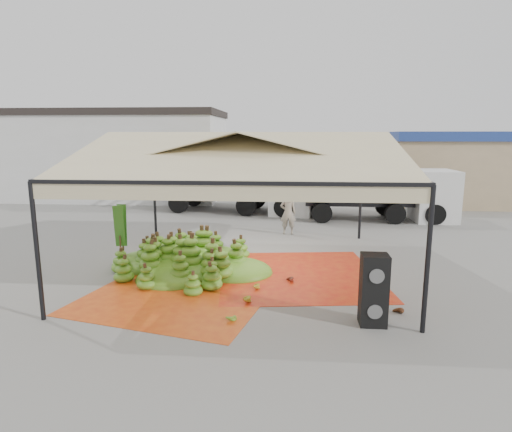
# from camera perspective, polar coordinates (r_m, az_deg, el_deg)

# --- Properties ---
(ground) EXTENTS (90.00, 90.00, 0.00)m
(ground) POSITION_cam_1_polar(r_m,az_deg,el_deg) (12.97, -1.39, -6.88)
(ground) COLOR slate
(ground) RESTS_ON ground
(canopy_tent) EXTENTS (8.10, 8.10, 4.00)m
(canopy_tent) POSITION_cam_1_polar(r_m,az_deg,el_deg) (12.38, -1.46, 7.84)
(canopy_tent) COLOR black
(canopy_tent) RESTS_ON ground
(building_white) EXTENTS (14.30, 6.30, 5.40)m
(building_white) POSITION_cam_1_polar(r_m,az_deg,el_deg) (28.63, -18.98, 7.76)
(building_white) COLOR silver
(building_white) RESTS_ON ground
(building_tan) EXTENTS (6.30, 5.30, 4.10)m
(building_tan) POSITION_cam_1_polar(r_m,az_deg,el_deg) (26.84, 23.49, 5.92)
(building_tan) COLOR tan
(building_tan) RESTS_ON ground
(tarp_left) EXTENTS (5.20, 5.05, 0.01)m
(tarp_left) POSITION_cam_1_polar(r_m,az_deg,el_deg) (11.03, -10.26, -10.26)
(tarp_left) COLOR #D15813
(tarp_left) RESTS_ON ground
(tarp_right) EXTENTS (4.87, 5.07, 0.01)m
(tarp_right) POSITION_cam_1_polar(r_m,az_deg,el_deg) (12.39, 5.71, -7.75)
(tarp_right) COLOR #C94912
(tarp_right) RESTS_ON ground
(banana_heap) EXTENTS (6.36, 5.86, 1.10)m
(banana_heap) POSITION_cam_1_polar(r_m,az_deg,el_deg) (12.77, -8.40, -4.70)
(banana_heap) COLOR #357017
(banana_heap) RESTS_ON ground
(hand_yellow_a) EXTENTS (0.45, 0.37, 0.20)m
(hand_yellow_a) POSITION_cam_1_polar(r_m,az_deg,el_deg) (11.23, -0.38, -9.18)
(hand_yellow_a) COLOR gold
(hand_yellow_a) RESTS_ON ground
(hand_yellow_b) EXTENTS (0.54, 0.46, 0.22)m
(hand_yellow_b) POSITION_cam_1_polar(r_m,az_deg,el_deg) (10.38, -1.74, -10.85)
(hand_yellow_b) COLOR #ACA522
(hand_yellow_b) RESTS_ON ground
(hand_red_a) EXTENTS (0.51, 0.45, 0.20)m
(hand_red_a) POSITION_cam_1_polar(r_m,az_deg,el_deg) (11.75, 4.19, -8.31)
(hand_red_a) COLOR #5E2715
(hand_red_a) RESTS_ON ground
(hand_red_b) EXTENTS (0.50, 0.47, 0.18)m
(hand_red_b) POSITION_cam_1_polar(r_m,az_deg,el_deg) (10.24, 18.26, -11.84)
(hand_red_b) COLOR #572D13
(hand_red_b) RESTS_ON ground
(hand_green) EXTENTS (0.49, 0.48, 0.17)m
(hand_green) POSITION_cam_1_polar(r_m,az_deg,el_deg) (9.50, -3.51, -13.14)
(hand_green) COLOR #467F1A
(hand_green) RESTS_ON ground
(hanging_bunches) EXTENTS (4.74, 0.24, 0.20)m
(hanging_bunches) POSITION_cam_1_polar(r_m,az_deg,el_deg) (12.84, 7.06, 4.82)
(hanging_bunches) COLOR #43861C
(hanging_bunches) RESTS_ON ground
(speaker_stack) EXTENTS (0.56, 0.49, 1.52)m
(speaker_stack) POSITION_cam_1_polar(r_m,az_deg,el_deg) (9.34, 15.42, -9.48)
(speaker_stack) COLOR black
(speaker_stack) RESTS_ON ground
(banana_leaves) EXTENTS (0.96, 1.36, 3.70)m
(banana_leaves) POSITION_cam_1_polar(r_m,az_deg,el_deg) (13.72, -17.11, -6.38)
(banana_leaves) COLOR #246B1C
(banana_leaves) RESTS_ON ground
(vendor) EXTENTS (0.65, 0.44, 1.75)m
(vendor) POSITION_cam_1_polar(r_m,az_deg,el_deg) (17.10, 4.31, 0.43)
(vendor) COLOR gray
(vendor) RESTS_ON ground
(truck_left) EXTENTS (7.75, 3.60, 2.56)m
(truck_left) POSITION_cam_1_polar(r_m,az_deg,el_deg) (22.03, -1.39, 4.64)
(truck_left) COLOR #4F311A
(truck_left) RESTS_ON ground
(truck_right) EXTENTS (6.81, 2.42, 2.34)m
(truck_right) POSITION_cam_1_polar(r_m,az_deg,el_deg) (20.86, 16.81, 3.45)
(truck_right) COLOR #512A1B
(truck_right) RESTS_ON ground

